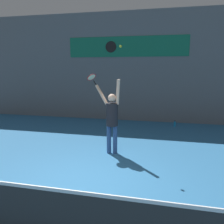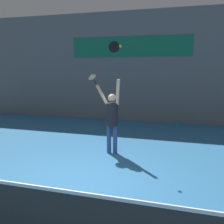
% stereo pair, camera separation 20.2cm
% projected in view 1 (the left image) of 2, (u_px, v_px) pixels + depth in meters
% --- Properties ---
extents(ground_plane, '(18.00, 18.00, 0.00)m').
position_uv_depth(ground_plane, '(81.00, 189.00, 4.61)').
color(ground_plane, teal).
extents(back_wall, '(18.00, 0.10, 5.00)m').
position_uv_depth(back_wall, '(127.00, 68.00, 10.17)').
color(back_wall, slate).
rests_on(back_wall, ground_plane).
extents(sponsor_banner, '(5.47, 0.02, 0.90)m').
position_uv_depth(sponsor_banner, '(127.00, 47.00, 9.92)').
color(sponsor_banner, '#146B4C').
extents(scoreboard_clock, '(0.51, 0.05, 0.51)m').
position_uv_depth(scoreboard_clock, '(111.00, 47.00, 10.05)').
color(scoreboard_clock, black).
extents(court_net, '(6.64, 0.07, 1.06)m').
position_uv_depth(court_net, '(41.00, 216.00, 3.01)').
color(court_net, '#333333').
rests_on(court_net, ground_plane).
extents(tennis_player, '(0.85, 0.54, 2.19)m').
position_uv_depth(tennis_player, '(112.00, 117.00, 6.32)').
color(tennis_player, '#2D4C7F').
rests_on(tennis_player, ground_plane).
extents(tennis_racket, '(0.39, 0.38, 0.36)m').
position_uv_depth(tennis_racket, '(92.00, 78.00, 6.65)').
color(tennis_racket, black).
extents(tennis_ball, '(0.07, 0.07, 0.07)m').
position_uv_depth(tennis_ball, '(121.00, 46.00, 5.85)').
color(tennis_ball, '#CCDB2D').
extents(water_bottle, '(0.08, 0.08, 0.27)m').
position_uv_depth(water_bottle, '(175.00, 124.00, 9.44)').
color(water_bottle, '#198CCC').
rests_on(water_bottle, ground_plane).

